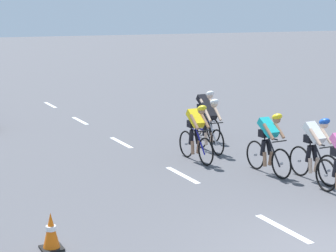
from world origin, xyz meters
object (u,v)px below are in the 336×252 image
object	(u,v)px
traffic_cone_mid	(51,232)
cyclist_fifth	(210,124)
cyclist_sixth	(205,114)
cyclist_third	(269,142)
cyclist_fourth	(196,132)
cyclist_second	(315,148)

from	to	relation	value
traffic_cone_mid	cyclist_fifth	bearing A→B (deg)	40.42
cyclist_sixth	cyclist_third	bearing A→B (deg)	-97.79
traffic_cone_mid	cyclist_third	bearing A→B (deg)	21.26
cyclist_fourth	cyclist_fifth	world-z (taller)	same
cyclist_second	cyclist_fifth	bearing A→B (deg)	101.29
cyclist_sixth	traffic_cone_mid	xyz separation A→B (m)	(-6.52, -6.45, -0.48)
cyclist_third	cyclist_sixth	xyz separation A→B (m)	(0.57, 4.14, 0.00)
cyclist_third	cyclist_sixth	distance (m)	4.18
cyclist_third	cyclist_fifth	world-z (taller)	same
cyclist_second	cyclist_sixth	distance (m)	5.11
cyclist_second	traffic_cone_mid	size ratio (longest dim) A/B	2.69
cyclist_third	cyclist_fourth	world-z (taller)	same
cyclist_fifth	traffic_cone_mid	size ratio (longest dim) A/B	2.69
cyclist_second	cyclist_sixth	size ratio (longest dim) A/B	1.00
cyclist_second	cyclist_sixth	world-z (taller)	same
cyclist_second	cyclist_fourth	distance (m)	3.22
cyclist_second	cyclist_fifth	distance (m)	3.68
cyclist_second	traffic_cone_mid	world-z (taller)	cyclist_second
cyclist_second	cyclist_fifth	xyz separation A→B (m)	(-0.72, 3.61, 0.00)
cyclist_second	traffic_cone_mid	distance (m)	6.70
traffic_cone_mid	cyclist_fourth	bearing A→B (deg)	39.91
cyclist_fourth	cyclist_fifth	bearing A→B (deg)	43.24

